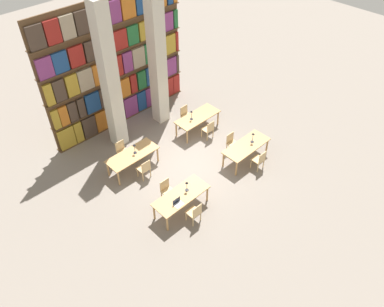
{
  "coord_description": "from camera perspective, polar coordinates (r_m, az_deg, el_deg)",
  "views": [
    {
      "loc": [
        -7.4,
        -7.79,
        10.29
      ],
      "look_at": [
        0.0,
        -0.14,
        0.66
      ],
      "focal_mm": 35.0,
      "sensor_mm": 36.0,
      "label": 1
    }
  ],
  "objects": [
    {
      "name": "chair_5",
      "position": [
        15.02,
        -10.6,
        0.44
      ],
      "size": [
        0.42,
        0.4,
        0.87
      ],
      "rotation": [
        0.0,
        0.0,
        3.14
      ],
      "color": "tan",
      "rests_on": "ground_plane"
    },
    {
      "name": "reading_table_0",
      "position": [
        12.82,
        -1.67,
        -6.6
      ],
      "size": [
        2.04,
        0.83,
        0.74
      ],
      "color": "tan",
      "rests_on": "ground_plane"
    },
    {
      "name": "chair_6",
      "position": [
        15.84,
        2.54,
        3.76
      ],
      "size": [
        0.42,
        0.4,
        0.87
      ],
      "color": "tan",
      "rests_on": "ground_plane"
    },
    {
      "name": "reading_table_3",
      "position": [
        16.13,
        0.86,
        5.45
      ],
      "size": [
        2.04,
        0.83,
        0.74
      ],
      "color": "tan",
      "rests_on": "ground_plane"
    },
    {
      "name": "chair_0",
      "position": [
        12.62,
        0.41,
        -8.97
      ],
      "size": [
        0.42,
        0.4,
        0.87
      ],
      "color": "tan",
      "rests_on": "ground_plane"
    },
    {
      "name": "chair_4",
      "position": [
        14.14,
        -7.26,
        -2.28
      ],
      "size": [
        0.42,
        0.4,
        0.87
      ],
      "color": "tan",
      "rests_on": "ground_plane"
    },
    {
      "name": "chair_2",
      "position": [
        14.62,
        10.22,
        -0.91
      ],
      "size": [
        0.42,
        0.4,
        0.87
      ],
      "color": "tan",
      "rests_on": "ground_plane"
    },
    {
      "name": "reading_table_1",
      "position": [
        14.81,
        8.28,
        1.01
      ],
      "size": [
        2.04,
        0.83,
        0.74
      ],
      "color": "tan",
      "rests_on": "ground_plane"
    },
    {
      "name": "laptop",
      "position": [
        12.47,
        -2.14,
        -7.6
      ],
      "size": [
        0.32,
        0.22,
        0.21
      ],
      "color": "silver",
      "rests_on": "reading_table_0"
    },
    {
      "name": "desk_lamp_3",
      "position": [
        15.74,
        -0.08,
        6.11
      ],
      "size": [
        0.14,
        0.14,
        0.44
      ],
      "color": "#232328",
      "rests_on": "reading_table_3"
    },
    {
      "name": "desk_lamp_0",
      "position": [
        12.7,
        -0.79,
        -4.76
      ],
      "size": [
        0.14,
        0.14,
        0.42
      ],
      "color": "#232328",
      "rests_on": "reading_table_0"
    },
    {
      "name": "chair_1",
      "position": [
        13.3,
        -3.84,
        -5.57
      ],
      "size": [
        0.42,
        0.4,
        0.87
      ],
      "rotation": [
        0.0,
        0.0,
        3.14
      ],
      "color": "tan",
      "rests_on": "ground_plane"
    },
    {
      "name": "pillar_left",
      "position": [
        14.5,
        -12.45,
        10.92
      ],
      "size": [
        0.56,
        0.56,
        6.0
      ],
      "color": "beige",
      "rests_on": "ground_plane"
    },
    {
      "name": "desk_lamp_2",
      "position": [
        14.24,
        -8.77,
        0.97
      ],
      "size": [
        0.14,
        0.14,
        0.43
      ],
      "color": "#232328",
      "rests_on": "reading_table_2"
    },
    {
      "name": "chair_7",
      "position": [
        16.63,
        -0.95,
        5.92
      ],
      "size": [
        0.42,
        0.4,
        0.87
      ],
      "rotation": [
        0.0,
        0.0,
        3.14
      ],
      "color": "tan",
      "rests_on": "ground_plane"
    },
    {
      "name": "pillar_center",
      "position": [
        15.64,
        -5.32,
        14.16
      ],
      "size": [
        0.56,
        0.56,
        6.0
      ],
      "color": "beige",
      "rests_on": "ground_plane"
    },
    {
      "name": "chair_3",
      "position": [
        15.22,
        6.11,
        1.67
      ],
      "size": [
        0.42,
        0.4,
        0.87
      ],
      "rotation": [
        0.0,
        0.0,
        3.14
      ],
      "color": "tan",
      "rests_on": "ground_plane"
    },
    {
      "name": "desk_lamp_1",
      "position": [
        14.75,
        9.27,
        2.65
      ],
      "size": [
        0.14,
        0.14,
        0.45
      ],
      "color": "#232328",
      "rests_on": "reading_table_1"
    },
    {
      "name": "bookshelf_bank",
      "position": [
        16.1,
        -11.25,
        12.83
      ],
      "size": [
        6.71,
        0.35,
        5.5
      ],
      "color": "brown",
      "rests_on": "ground_plane"
    },
    {
      "name": "reading_table_2",
      "position": [
        14.45,
        -9.05,
        -0.34
      ],
      "size": [
        2.04,
        0.83,
        0.74
      ],
      "color": "tan",
      "rests_on": "ground_plane"
    },
    {
      "name": "ground_plane",
      "position": [
        14.87,
        -0.37,
        -1.64
      ],
      "size": [
        40.0,
        40.0,
        0.0
      ],
      "primitive_type": "plane",
      "color": "gray"
    }
  ]
}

